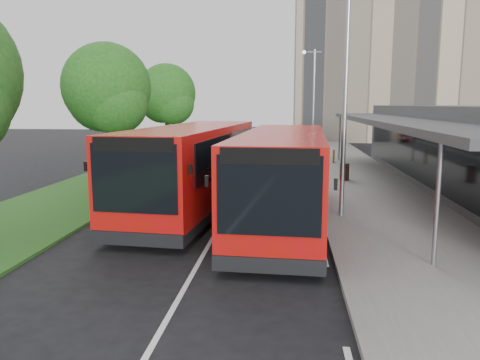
# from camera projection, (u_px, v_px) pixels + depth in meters

# --- Properties ---
(ground) EXTENTS (120.00, 120.00, 0.00)m
(ground) POSITION_uv_depth(u_px,v_px,m) (216.00, 232.00, 15.15)
(ground) COLOR black
(ground) RESTS_ON ground
(pavement) EXTENTS (5.00, 80.00, 0.15)m
(pavement) POSITION_uv_depth(u_px,v_px,m) (338.00, 160.00, 34.18)
(pavement) COLOR slate
(pavement) RESTS_ON ground
(grass_verge) EXTENTS (5.00, 80.00, 0.10)m
(grass_verge) POSITION_uv_depth(u_px,v_px,m) (165.00, 158.00, 35.48)
(grass_verge) COLOR #234D19
(grass_verge) RESTS_ON ground
(lane_centre_line) EXTENTS (0.12, 70.00, 0.01)m
(lane_centre_line) POSITION_uv_depth(u_px,v_px,m) (252.00, 169.00, 29.88)
(lane_centre_line) COLOR silver
(lane_centre_line) RESTS_ON ground
(kerb_dashes) EXTENTS (0.12, 56.00, 0.01)m
(kerb_dashes) POSITION_uv_depth(u_px,v_px,m) (302.00, 162.00, 33.48)
(kerb_dashes) COLOR silver
(kerb_dashes) RESTS_ON ground
(office_block) EXTENTS (22.00, 12.00, 18.00)m
(office_block) POSITION_uv_depth(u_px,v_px,m) (391.00, 61.00, 53.56)
(office_block) COLOR tan
(office_block) RESTS_ON ground
(station_building) EXTENTS (7.70, 26.00, 4.00)m
(station_building) POSITION_uv_depth(u_px,v_px,m) (474.00, 149.00, 21.60)
(station_building) COLOR #323234
(station_building) RESTS_ON ground
(tree_mid) EXTENTS (4.50, 4.50, 7.21)m
(tree_mid) POSITION_uv_depth(u_px,v_px,m) (107.00, 93.00, 23.99)
(tree_mid) COLOR #392916
(tree_mid) RESTS_ON ground
(tree_far) EXTENTS (4.48, 4.48, 7.16)m
(tree_far) POSITION_uv_depth(u_px,v_px,m) (167.00, 97.00, 35.78)
(tree_far) COLOR #392916
(tree_far) RESTS_ON ground
(lamp_post_near) EXTENTS (1.44, 0.28, 8.00)m
(lamp_post_near) POSITION_uv_depth(u_px,v_px,m) (343.00, 86.00, 15.95)
(lamp_post_near) COLOR gray
(lamp_post_near) RESTS_ON pavement
(lamp_post_far) EXTENTS (1.44, 0.28, 8.00)m
(lamp_post_far) POSITION_uv_depth(u_px,v_px,m) (313.00, 96.00, 35.59)
(lamp_post_far) COLOR gray
(lamp_post_far) RESTS_ON pavement
(bus_main) EXTENTS (3.38, 11.28, 3.16)m
(bus_main) POSITION_uv_depth(u_px,v_px,m) (283.00, 177.00, 15.96)
(bus_main) COLOR #B40911
(bus_main) RESTS_ON ground
(bus_second) EXTENTS (3.87, 11.66, 3.25)m
(bus_second) POSITION_uv_depth(u_px,v_px,m) (194.00, 167.00, 18.13)
(bus_second) COLOR #B40911
(bus_second) RESTS_ON ground
(litter_bin) EXTENTS (0.60, 0.60, 0.88)m
(litter_bin) POSITION_uv_depth(u_px,v_px,m) (344.00, 172.00, 24.49)
(litter_bin) COLOR #3E2119
(litter_bin) RESTS_ON pavement
(bollard) EXTENTS (0.14, 0.14, 0.88)m
(bollard) POSITION_uv_depth(u_px,v_px,m) (334.00, 156.00, 31.78)
(bollard) COLOR #EEA50C
(bollard) RESTS_ON pavement
(car_near) EXTENTS (1.53, 3.11, 1.02)m
(car_near) POSITION_uv_depth(u_px,v_px,m) (287.00, 137.00, 52.20)
(car_near) COLOR #580C14
(car_near) RESTS_ON ground
(car_far) EXTENTS (2.02, 3.93, 1.23)m
(car_far) POSITION_uv_depth(u_px,v_px,m) (258.00, 132.00, 59.52)
(car_far) COLOR navy
(car_far) RESTS_ON ground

